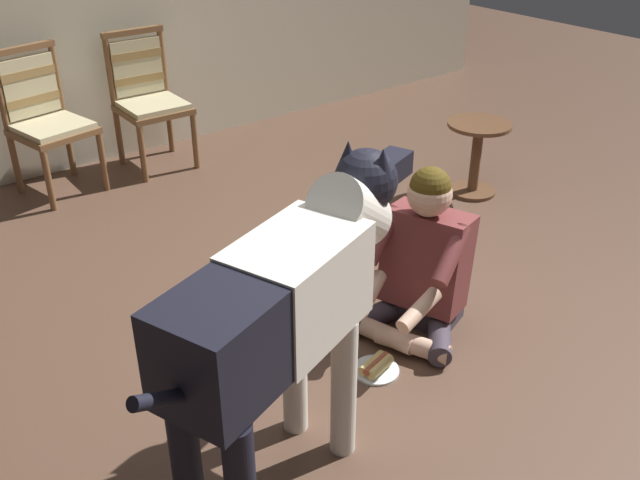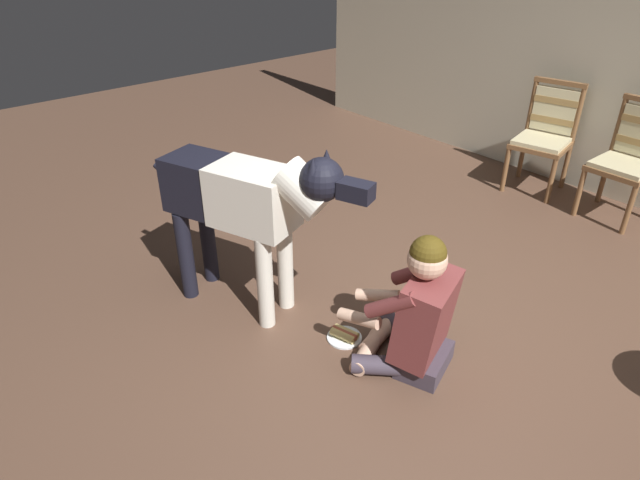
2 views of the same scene
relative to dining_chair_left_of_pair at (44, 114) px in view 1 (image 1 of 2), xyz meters
The scene contains 7 objects.
ground_plane 2.75m from the dining_chair_left_of_pair, 74.77° to the right, with size 13.33×13.33×0.00m, color brown.
dining_chair_left_of_pair is the anchor object (origin of this frame).
dining_chair_right_of_pair 0.75m from the dining_chair_left_of_pair, ahead, with size 0.47×0.48×0.98m.
person_sitting_on_floor 2.87m from the dining_chair_left_of_pair, 73.20° to the right, with size 0.69×0.60×0.85m.
large_dog 3.13m from the dining_chair_left_of_pair, 94.05° to the right, with size 1.47×0.64×1.17m.
hot_dog_on_plate 2.96m from the dining_chair_left_of_pair, 81.74° to the right, with size 0.21×0.21×0.06m.
round_side_table 2.93m from the dining_chair_left_of_pair, 39.75° to the right, with size 0.43×0.43×0.51m.
Camera 1 is at (-2.07, -2.14, 2.12)m, focal length 39.78 mm.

